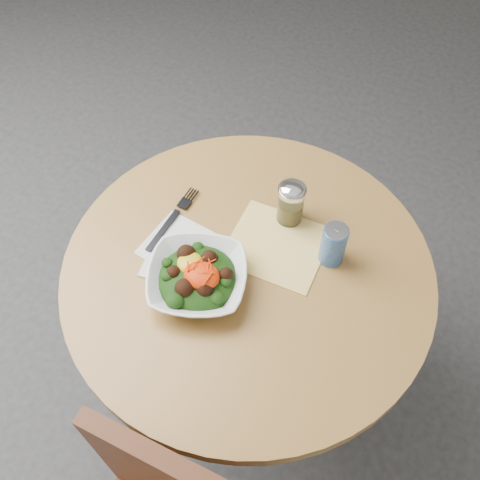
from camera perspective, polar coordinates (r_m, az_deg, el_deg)
The scene contains 8 objects.
ground at distance 1.96m, azimuth 0.58°, elevation -14.73°, with size 6.00×6.00×0.00m, color #2C2B2E.
table at distance 1.46m, azimuth 0.76°, elevation -6.95°, with size 0.90×0.90×0.75m.
cloth_napkin at distance 1.33m, azimuth 3.94°, elevation -0.55°, with size 0.23×0.21×0.00m, color #FAAB0D.
paper_napkins at distance 1.32m, azimuth -6.49°, elevation -1.16°, with size 0.20×0.21×0.00m.
salad_bowl at distance 1.24m, azimuth -4.56°, elevation -4.02°, with size 0.30×0.30×0.09m.
fork at distance 1.38m, azimuth -7.06°, elevation 2.49°, with size 0.03×0.23×0.00m.
spice_shaker at distance 1.33m, azimuth 5.43°, elevation 3.98°, with size 0.07×0.07×0.13m.
beverage_can at distance 1.27m, azimuth 9.93°, elevation -0.47°, with size 0.06×0.06×0.12m.
Camera 1 is at (0.29, -0.64, 1.83)m, focal length 40.00 mm.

